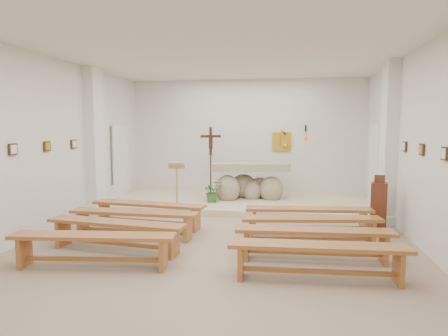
% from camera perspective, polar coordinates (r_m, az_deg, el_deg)
% --- Properties ---
extents(ground, '(7.00, 10.00, 0.00)m').
position_cam_1_polar(ground, '(7.43, -0.70, -10.54)').
color(ground, tan).
rests_on(ground, ground).
extents(wall_left, '(0.02, 10.00, 3.50)m').
position_cam_1_polar(wall_left, '(8.45, -24.80, 2.97)').
color(wall_left, white).
rests_on(wall_left, ground).
extents(wall_right, '(0.02, 10.00, 3.50)m').
position_cam_1_polar(wall_right, '(7.40, 27.01, 2.51)').
color(wall_right, white).
rests_on(wall_right, ground).
extents(wall_back, '(7.00, 0.02, 3.50)m').
position_cam_1_polar(wall_back, '(12.08, 3.22, 4.28)').
color(wall_back, white).
rests_on(wall_back, ground).
extents(ceiling, '(7.00, 10.00, 0.02)m').
position_cam_1_polar(ceiling, '(7.25, -0.74, 16.92)').
color(ceiling, silver).
rests_on(ceiling, wall_back).
extents(sanctuary_platform, '(6.98, 3.00, 0.15)m').
position_cam_1_polar(sanctuary_platform, '(10.79, 2.39, -4.89)').
color(sanctuary_platform, beige).
rests_on(sanctuary_platform, ground).
extents(pilaster_left, '(0.26, 0.55, 3.50)m').
position_cam_1_polar(pilaster_left, '(10.12, -17.96, 3.65)').
color(pilaster_left, white).
rests_on(pilaster_left, ground).
extents(pilaster_right, '(0.26, 0.55, 3.50)m').
position_cam_1_polar(pilaster_right, '(9.29, 22.48, 3.30)').
color(pilaster_right, white).
rests_on(pilaster_right, ground).
extents(gold_wall_relief, '(0.55, 0.04, 0.55)m').
position_cam_1_polar(gold_wall_relief, '(12.00, 8.21, 3.74)').
color(gold_wall_relief, gold).
rests_on(gold_wall_relief, wall_back).
extents(sanctuary_lamp, '(0.11, 0.36, 0.44)m').
position_cam_1_polar(sanctuary_lamp, '(11.75, 11.63, 4.41)').
color(sanctuary_lamp, black).
rests_on(sanctuary_lamp, wall_back).
extents(station_frame_left_front, '(0.03, 0.20, 0.20)m').
position_cam_1_polar(station_frame_left_front, '(7.78, -27.92, 2.38)').
color(station_frame_left_front, '#3A2719').
rests_on(station_frame_left_front, wall_left).
extents(station_frame_left_mid, '(0.03, 0.20, 0.20)m').
position_cam_1_polar(station_frame_left_mid, '(8.60, -23.95, 2.85)').
color(station_frame_left_mid, '#3A2719').
rests_on(station_frame_left_mid, wall_left).
extents(station_frame_left_rear, '(0.03, 0.20, 0.20)m').
position_cam_1_polar(station_frame_left_rear, '(9.46, -20.67, 3.23)').
color(station_frame_left_rear, '#3A2719').
rests_on(station_frame_left_rear, wall_left).
extents(station_frame_right_front, '(0.03, 0.20, 0.20)m').
position_cam_1_polar(station_frame_right_front, '(6.65, 28.97, 1.82)').
color(station_frame_right_front, '#3A2719').
rests_on(station_frame_right_front, wall_right).
extents(station_frame_right_mid, '(0.03, 0.20, 0.20)m').
position_cam_1_polar(station_frame_right_mid, '(7.59, 26.39, 2.38)').
color(station_frame_right_mid, '#3A2719').
rests_on(station_frame_right_mid, wall_right).
extents(station_frame_right_rear, '(0.03, 0.20, 0.20)m').
position_cam_1_polar(station_frame_right_rear, '(8.55, 24.38, 2.82)').
color(station_frame_right_rear, '#3A2719').
rests_on(station_frame_right_rear, wall_right).
extents(radiator_left, '(0.10, 0.85, 0.52)m').
position_cam_1_polar(radiator_left, '(10.92, -16.33, -3.96)').
color(radiator_left, silver).
rests_on(radiator_left, ground).
extents(radiator_right, '(0.10, 0.85, 0.52)m').
position_cam_1_polar(radiator_right, '(10.15, 21.54, -4.89)').
color(radiator_right, silver).
rests_on(radiator_right, ground).
extents(altar, '(2.17, 1.13, 1.07)m').
position_cam_1_polar(altar, '(10.88, 3.62, -2.21)').
color(altar, tan).
rests_on(altar, sanctuary_platform).
extents(lectern, '(0.45, 0.40, 1.11)m').
position_cam_1_polar(lectern, '(9.78, -6.77, -2.37)').
color(lectern, tan).
rests_on(lectern, sanctuary_platform).
extents(crucifix_stand, '(0.57, 0.25, 1.93)m').
position_cam_1_polar(crucifix_stand, '(11.35, -1.92, 1.74)').
color(crucifix_stand, '#371F11').
rests_on(crucifix_stand, sanctuary_platform).
extents(potted_plant, '(0.65, 0.64, 0.55)m').
position_cam_1_polar(potted_plant, '(10.39, -1.66, -3.35)').
color(potted_plant, '#356327').
rests_on(potted_plant, sanctuary_platform).
extents(donation_pedestal, '(0.36, 0.36, 1.15)m').
position_cam_1_polar(donation_pedestal, '(8.62, 21.20, -5.17)').
color(donation_pedestal, brown).
rests_on(donation_pedestal, ground).
extents(bench_left_front, '(2.48, 0.71, 0.52)m').
position_cam_1_polar(bench_left_front, '(8.54, -10.73, -5.77)').
color(bench_left_front, '#AA6231').
rests_on(bench_left_front, ground).
extents(bench_right_front, '(2.48, 0.60, 0.52)m').
position_cam_1_polar(bench_right_front, '(8.07, 11.96, -6.48)').
color(bench_right_front, '#AA6231').
rests_on(bench_right_front, ground).
extents(bench_left_second, '(2.47, 0.47, 0.52)m').
position_cam_1_polar(bench_left_second, '(7.79, -12.75, -6.95)').
color(bench_left_second, '#AA6231').
rests_on(bench_left_second, ground).
extents(bench_right_second, '(2.48, 0.73, 0.52)m').
position_cam_1_polar(bench_right_second, '(7.28, 12.30, -7.87)').
color(bench_right_second, '#AA6231').
rests_on(bench_right_second, ground).
extents(bench_left_third, '(2.48, 0.71, 0.52)m').
position_cam_1_polar(bench_left_third, '(7.06, -15.20, -8.37)').
color(bench_left_third, '#AA6231').
rests_on(bench_left_third, ground).
extents(bench_right_third, '(2.47, 0.50, 0.52)m').
position_cam_1_polar(bench_right_third, '(6.49, 12.74, -9.59)').
color(bench_right_third, '#AA6231').
rests_on(bench_right_third, ground).
extents(bench_left_fourth, '(2.48, 0.63, 0.52)m').
position_cam_1_polar(bench_left_fourth, '(6.35, -18.23, -10.09)').
color(bench_left_fourth, '#AA6231').
rests_on(bench_left_fourth, ground).
extents(bench_right_fourth, '(2.47, 0.48, 0.52)m').
position_cam_1_polar(bench_right_fourth, '(5.71, 13.30, -11.79)').
color(bench_right_fourth, '#AA6231').
rests_on(bench_right_fourth, ground).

